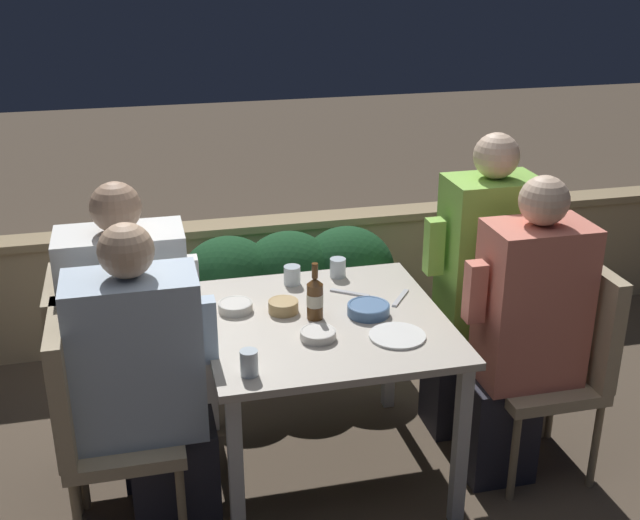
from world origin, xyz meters
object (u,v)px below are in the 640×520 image
object	(u,v)px
chair_left_near	(93,413)
chair_right_near	(565,352)
person_white_polo	(137,340)
person_green_blouse	(479,287)
chair_right_far	(517,313)
person_coral_top	(522,333)
beer_bottle	(315,298)
person_blue_shirt	(149,387)
chair_left_far	(88,368)

from	to	relation	value
chair_left_near	chair_right_near	distance (m)	1.86
person_white_polo	person_green_blouse	size ratio (longest dim) A/B	0.94
chair_right_far	person_coral_top	bearing A→B (deg)	-115.03
person_white_polo	beer_bottle	bearing A→B (deg)	-10.76
chair_left_near	chair_right_far	xyz separation A→B (m)	(1.83, 0.38, 0.00)
person_white_polo	chair_right_near	size ratio (longest dim) A/B	1.40
person_coral_top	beer_bottle	bearing A→B (deg)	166.76
person_blue_shirt	person_white_polo	distance (m)	0.34
beer_bottle	person_green_blouse	bearing A→B (deg)	13.02
person_blue_shirt	chair_right_far	world-z (taller)	person_blue_shirt
chair_left_far	chair_right_far	bearing A→B (deg)	1.51
chair_left_near	person_blue_shirt	bearing A→B (deg)	0.00
person_white_polo	person_coral_top	world-z (taller)	person_coral_top
person_blue_shirt	person_green_blouse	size ratio (longest dim) A/B	0.91
person_blue_shirt	person_green_blouse	bearing A→B (deg)	14.91
chair_left_far	person_coral_top	bearing A→B (deg)	-10.71
chair_left_far	person_coral_top	size ratio (longest dim) A/B	0.71
person_blue_shirt	chair_right_near	bearing A→B (deg)	0.48
person_blue_shirt	beer_bottle	bearing A→B (deg)	17.09
person_coral_top	chair_left_near	bearing A→B (deg)	-179.52
chair_left_far	chair_right_far	world-z (taller)	same
person_blue_shirt	chair_left_near	bearing A→B (deg)	-180.00
chair_left_near	person_green_blouse	world-z (taller)	person_green_blouse
chair_right_near	person_green_blouse	xyz separation A→B (m)	(-0.22, 0.37, 0.15)
person_coral_top	beer_bottle	xyz separation A→B (m)	(-0.80, 0.19, 0.16)
chair_right_near	person_coral_top	size ratio (longest dim) A/B	0.71
person_coral_top	beer_bottle	distance (m)	0.84
person_white_polo	beer_bottle	size ratio (longest dim) A/B	5.55
person_white_polo	chair_right_far	distance (m)	1.67
person_blue_shirt	person_coral_top	distance (m)	1.46
chair_left_near	chair_right_near	bearing A→B (deg)	0.43
person_blue_shirt	person_white_polo	world-z (taller)	person_white_polo
person_white_polo	person_green_blouse	xyz separation A→B (m)	(1.47, 0.05, 0.05)
chair_left_far	beer_bottle	bearing A→B (deg)	-8.38
chair_left_near	person_green_blouse	bearing A→B (deg)	13.15
person_white_polo	person_coral_top	size ratio (longest dim) A/B	0.99
person_blue_shirt	chair_right_far	xyz separation A→B (m)	(1.63, 0.38, -0.08)
person_blue_shirt	chair_left_far	distance (m)	0.41
person_blue_shirt	person_coral_top	xyz separation A→B (m)	(1.46, 0.01, 0.03)
chair_left_near	chair_right_near	size ratio (longest dim) A/B	1.00
person_white_polo	chair_right_near	xyz separation A→B (m)	(1.69, -0.32, -0.10)
person_coral_top	person_green_blouse	bearing A→B (deg)	93.80
chair_left_near	chair_left_far	xyz separation A→B (m)	(-0.03, 0.33, 0.00)
chair_left_far	person_green_blouse	bearing A→B (deg)	1.69
chair_right_far	person_white_polo	bearing A→B (deg)	-178.31
chair_left_near	person_coral_top	world-z (taller)	person_coral_top
person_blue_shirt	chair_right_near	world-z (taller)	person_blue_shirt
beer_bottle	person_coral_top	bearing A→B (deg)	-13.24
person_white_polo	person_coral_top	xyz separation A→B (m)	(1.49, -0.32, 0.01)
person_green_blouse	beer_bottle	size ratio (longest dim) A/B	5.91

